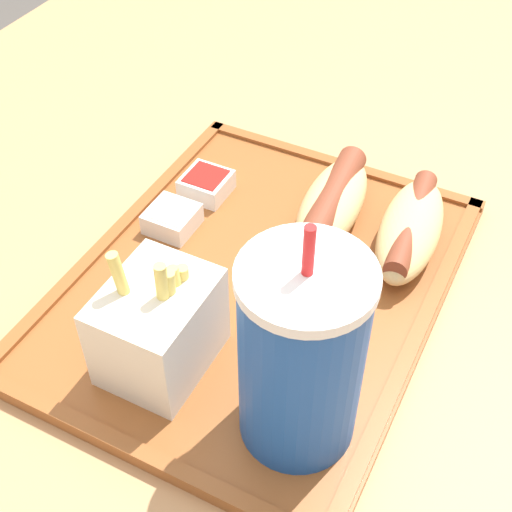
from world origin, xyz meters
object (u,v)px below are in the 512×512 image
sauce_cup_mayo (172,218)px  sauce_cup_ketchup (206,184)px  fries_carton (159,326)px  soda_cup (301,356)px  hot_dog_far (410,228)px  hot_dog_near (332,203)px

sauce_cup_mayo → sauce_cup_ketchup: size_ratio=1.00×
fries_carton → soda_cup: bearing=87.5°
hot_dog_far → sauce_cup_mayo: bearing=-69.6°
hot_dog_far → fries_carton: fries_carton is taller
fries_carton → sauce_cup_ketchup: 0.21m
sauce_cup_ketchup → soda_cup: bearing=43.6°
hot_dog_near → sauce_cup_mayo: (0.08, -0.13, -0.01)m
fries_carton → hot_dog_near: bearing=165.8°
fries_carton → sauce_cup_mayo: bearing=-150.9°
hot_dog_near → fries_carton: bearing=-14.2°
hot_dog_far → hot_dog_near: hot_dog_near is taller
hot_dog_far → fries_carton: (0.21, -0.13, 0.02)m
soda_cup → fries_carton: size_ratio=1.70×
hot_dog_near → soda_cup: bearing=16.4°
soda_cup → sauce_cup_mayo: 0.25m
soda_cup → sauce_cup_mayo: bearing=-126.1°
sauce_cup_mayo → hot_dog_near: bearing=120.6°
hot_dog_far → sauce_cup_ketchup: hot_dog_far is taller
hot_dog_far → soda_cup: bearing=-3.2°
fries_carton → sauce_cup_ketchup: (-0.19, -0.07, -0.03)m
hot_dog_near → sauce_cup_ketchup: 0.13m
soda_cup → fries_carton: 0.12m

